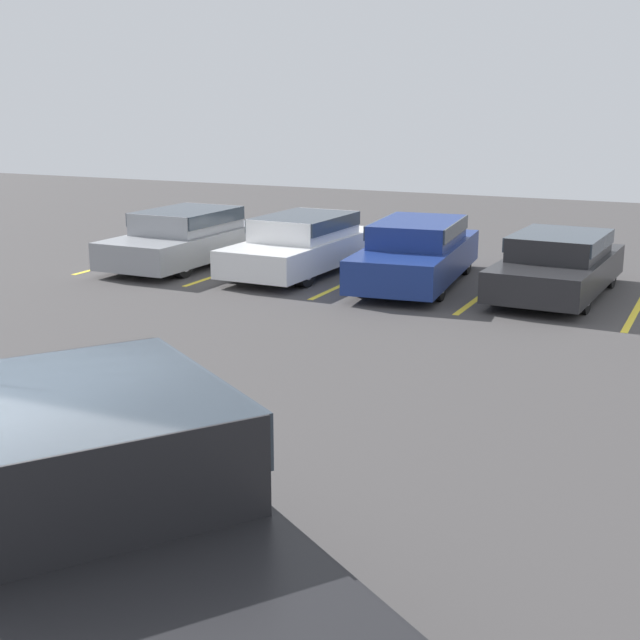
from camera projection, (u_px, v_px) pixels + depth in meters
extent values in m
cube|color=yellow|center=(135.00, 259.00, 21.08)|extent=(0.12, 4.38, 0.01)
cube|color=yellow|center=(239.00, 268.00, 19.91)|extent=(0.12, 4.38, 0.01)
cube|color=yellow|center=(355.00, 279.00, 18.73)|extent=(0.12, 4.38, 0.01)
cube|color=yellow|center=(488.00, 291.00, 17.56)|extent=(0.12, 4.38, 0.01)
cube|color=yellow|center=(639.00, 305.00, 16.38)|extent=(0.12, 4.38, 0.01)
cube|color=black|center=(91.00, 575.00, 5.71)|extent=(5.77, 4.88, 0.95)
cube|color=black|center=(71.00, 442.00, 5.74)|extent=(2.73, 2.70, 0.67)
cube|color=#2D3842|center=(69.00, 420.00, 5.71)|extent=(2.73, 2.72, 0.37)
cylinder|color=black|center=(135.00, 490.00, 7.60)|extent=(0.95, 0.80, 0.94)
cylinder|color=#ADADB2|center=(135.00, 490.00, 7.60)|extent=(0.61, 0.57, 0.52)
cube|color=gray|center=(186.00, 245.00, 20.23)|extent=(1.85, 4.50, 0.59)
cube|color=gray|center=(187.00, 220.00, 20.17)|extent=(1.61, 2.35, 0.49)
cube|color=#2D3842|center=(187.00, 216.00, 20.15)|extent=(1.69, 2.30, 0.29)
cylinder|color=black|center=(182.00, 264.00, 18.80)|extent=(0.22, 0.61, 0.60)
cylinder|color=#ADADB2|center=(182.00, 264.00, 18.80)|extent=(0.23, 0.33, 0.33)
cylinder|color=black|center=(123.00, 258.00, 19.47)|extent=(0.22, 0.61, 0.60)
cylinder|color=#ADADB2|center=(123.00, 258.00, 19.47)|extent=(0.23, 0.33, 0.33)
cylinder|color=black|center=(245.00, 246.00, 21.07)|extent=(0.22, 0.61, 0.60)
cylinder|color=#ADADB2|center=(245.00, 246.00, 21.07)|extent=(0.23, 0.33, 0.33)
cylinder|color=black|center=(189.00, 241.00, 21.73)|extent=(0.22, 0.61, 0.60)
cylinder|color=#ADADB2|center=(189.00, 241.00, 21.73)|extent=(0.23, 0.33, 0.33)
cube|color=silver|center=(303.00, 251.00, 19.32)|extent=(1.85, 4.63, 0.57)
cube|color=silver|center=(304.00, 226.00, 19.27)|extent=(1.58, 2.42, 0.49)
cube|color=#2D3842|center=(304.00, 222.00, 19.25)|extent=(1.65, 2.38, 0.29)
cylinder|color=black|center=(304.00, 270.00, 17.88)|extent=(0.24, 0.68, 0.68)
cylinder|color=#ADADB2|center=(304.00, 270.00, 17.88)|extent=(0.24, 0.38, 0.37)
cylinder|color=black|center=(241.00, 264.00, 18.53)|extent=(0.24, 0.68, 0.68)
cylinder|color=#ADADB2|center=(241.00, 264.00, 18.53)|extent=(0.24, 0.38, 0.37)
cylinder|color=black|center=(359.00, 251.00, 20.19)|extent=(0.24, 0.68, 0.68)
cylinder|color=#ADADB2|center=(359.00, 251.00, 20.19)|extent=(0.24, 0.38, 0.37)
cylinder|color=black|center=(301.00, 246.00, 20.83)|extent=(0.24, 0.68, 0.68)
cylinder|color=#ADADB2|center=(301.00, 246.00, 20.83)|extent=(0.24, 0.38, 0.37)
cube|color=navy|center=(416.00, 260.00, 18.14)|extent=(2.22, 4.89, 0.64)
cube|color=navy|center=(418.00, 232.00, 18.09)|extent=(1.77, 2.61, 0.47)
cube|color=#2D3842|center=(418.00, 227.00, 18.07)|extent=(1.84, 2.56, 0.28)
cylinder|color=black|center=(437.00, 283.00, 16.69)|extent=(0.31, 0.69, 0.67)
cylinder|color=#ADADB2|center=(437.00, 283.00, 16.69)|extent=(0.29, 0.39, 0.37)
cylinder|color=black|center=(362.00, 278.00, 17.17)|extent=(0.31, 0.69, 0.67)
cylinder|color=#ADADB2|center=(362.00, 278.00, 17.17)|extent=(0.29, 0.39, 0.37)
cylinder|color=black|center=(464.00, 259.00, 19.20)|extent=(0.31, 0.69, 0.67)
cylinder|color=#ADADB2|center=(464.00, 259.00, 19.20)|extent=(0.29, 0.39, 0.37)
cylinder|color=black|center=(398.00, 255.00, 19.68)|extent=(0.31, 0.69, 0.67)
cylinder|color=#ADADB2|center=(398.00, 255.00, 19.68)|extent=(0.29, 0.39, 0.37)
cube|color=#232326|center=(557.00, 272.00, 17.07)|extent=(1.94, 4.35, 0.57)
cube|color=#232326|center=(560.00, 245.00, 17.02)|extent=(1.64, 2.29, 0.45)
cube|color=#2D3842|center=(560.00, 240.00, 17.00)|extent=(1.71, 2.25, 0.27)
cylinder|color=black|center=(583.00, 295.00, 15.69)|extent=(0.25, 0.67, 0.66)
cylinder|color=#ADADB2|center=(583.00, 295.00, 15.69)|extent=(0.25, 0.37, 0.37)
cylinder|color=black|center=(499.00, 287.00, 16.37)|extent=(0.25, 0.67, 0.66)
cylinder|color=#ADADB2|center=(499.00, 287.00, 16.37)|extent=(0.25, 0.37, 0.37)
cylinder|color=black|center=(609.00, 271.00, 17.83)|extent=(0.25, 0.67, 0.66)
cylinder|color=#ADADB2|center=(609.00, 271.00, 17.83)|extent=(0.25, 0.37, 0.37)
cylinder|color=black|center=(534.00, 265.00, 18.51)|extent=(0.25, 0.67, 0.66)
cylinder|color=#ADADB2|center=(534.00, 265.00, 18.51)|extent=(0.25, 0.37, 0.37)
cube|color=#B7B2A8|center=(418.00, 257.00, 20.86)|extent=(1.97, 0.20, 0.14)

